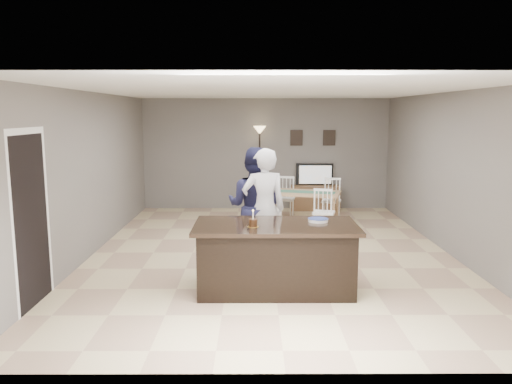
{
  "coord_description": "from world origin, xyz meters",
  "views": [
    {
      "loc": [
        -0.29,
        -8.22,
        2.35
      ],
      "look_at": [
        -0.26,
        -0.3,
        1.09
      ],
      "focal_mm": 35.0,
      "sensor_mm": 36.0,
      "label": 1
    }
  ],
  "objects_px": {
    "tv_console": "(315,198)",
    "man": "(254,206)",
    "woman": "(264,209)",
    "floor_lamp": "(260,145)",
    "plate_stack": "(318,220)",
    "kitchen_island": "(276,257)",
    "birthday_cake": "(253,223)",
    "dining_table": "(303,198)",
    "television": "(315,175)"
  },
  "relations": [
    {
      "from": "plate_stack",
      "to": "tv_console",
      "type": "bearing_deg",
      "value": 83.46
    },
    {
      "from": "tv_console",
      "to": "man",
      "type": "bearing_deg",
      "value": -108.71
    },
    {
      "from": "woman",
      "to": "man",
      "type": "relative_size",
      "value": 1.0
    },
    {
      "from": "kitchen_island",
      "to": "birthday_cake",
      "type": "xyz_separation_m",
      "value": [
        -0.3,
        -0.15,
        0.5
      ]
    },
    {
      "from": "kitchen_island",
      "to": "tv_console",
      "type": "bearing_deg",
      "value": 77.84
    },
    {
      "from": "kitchen_island",
      "to": "birthday_cake",
      "type": "relative_size",
      "value": 9.6
    },
    {
      "from": "woman",
      "to": "birthday_cake",
      "type": "bearing_deg",
      "value": 70.23
    },
    {
      "from": "tv_console",
      "to": "birthday_cake",
      "type": "xyz_separation_m",
      "value": [
        -1.5,
        -5.72,
        0.65
      ]
    },
    {
      "from": "television",
      "to": "woman",
      "type": "distance_m",
      "value": 4.85
    },
    {
      "from": "plate_stack",
      "to": "floor_lamp",
      "type": "xyz_separation_m",
      "value": [
        -0.73,
        5.41,
        0.66
      ]
    },
    {
      "from": "woman",
      "to": "dining_table",
      "type": "xyz_separation_m",
      "value": [
        0.88,
        2.91,
        -0.33
      ]
    },
    {
      "from": "woman",
      "to": "dining_table",
      "type": "height_order",
      "value": "woman"
    },
    {
      "from": "woman",
      "to": "dining_table",
      "type": "bearing_deg",
      "value": -118.55
    },
    {
      "from": "kitchen_island",
      "to": "man",
      "type": "distance_m",
      "value": 1.31
    },
    {
      "from": "tv_console",
      "to": "man",
      "type": "distance_m",
      "value": 4.67
    },
    {
      "from": "man",
      "to": "floor_lamp",
      "type": "bearing_deg",
      "value": -70.67
    },
    {
      "from": "dining_table",
      "to": "floor_lamp",
      "type": "relative_size",
      "value": 0.99
    },
    {
      "from": "dining_table",
      "to": "floor_lamp",
      "type": "distance_m",
      "value": 2.15
    },
    {
      "from": "woman",
      "to": "floor_lamp",
      "type": "height_order",
      "value": "floor_lamp"
    },
    {
      "from": "kitchen_island",
      "to": "man",
      "type": "height_order",
      "value": "man"
    },
    {
      "from": "tv_console",
      "to": "floor_lamp",
      "type": "height_order",
      "value": "floor_lamp"
    },
    {
      "from": "man",
      "to": "kitchen_island",
      "type": "bearing_deg",
      "value": 124.46
    },
    {
      "from": "man",
      "to": "floor_lamp",
      "type": "xyz_separation_m",
      "value": [
        0.13,
        4.37,
        0.66
      ]
    },
    {
      "from": "tv_console",
      "to": "plate_stack",
      "type": "height_order",
      "value": "plate_stack"
    },
    {
      "from": "man",
      "to": "television",
      "type": "bearing_deg",
      "value": -87.37
    },
    {
      "from": "kitchen_island",
      "to": "floor_lamp",
      "type": "bearing_deg",
      "value": 91.56
    },
    {
      "from": "man",
      "to": "dining_table",
      "type": "xyz_separation_m",
      "value": [
        1.02,
        2.69,
        -0.33
      ]
    },
    {
      "from": "television",
      "to": "floor_lamp",
      "type": "relative_size",
      "value": 0.45
    },
    {
      "from": "kitchen_island",
      "to": "woman",
      "type": "bearing_deg",
      "value": 98.13
    },
    {
      "from": "woman",
      "to": "floor_lamp",
      "type": "bearing_deg",
      "value": -101.53
    },
    {
      "from": "tv_console",
      "to": "plate_stack",
      "type": "bearing_deg",
      "value": -96.54
    },
    {
      "from": "plate_stack",
      "to": "floor_lamp",
      "type": "bearing_deg",
      "value": 97.69
    },
    {
      "from": "woman",
      "to": "plate_stack",
      "type": "xyz_separation_m",
      "value": [
        0.72,
        -0.82,
        0.0
      ]
    },
    {
      "from": "plate_stack",
      "to": "dining_table",
      "type": "height_order",
      "value": "plate_stack"
    },
    {
      "from": "floor_lamp",
      "to": "woman",
      "type": "bearing_deg",
      "value": -89.85
    },
    {
      "from": "woman",
      "to": "dining_table",
      "type": "relative_size",
      "value": 0.91
    },
    {
      "from": "television",
      "to": "plate_stack",
      "type": "relative_size",
      "value": 3.32
    },
    {
      "from": "tv_console",
      "to": "plate_stack",
      "type": "xyz_separation_m",
      "value": [
        -0.62,
        -5.42,
        0.62
      ]
    },
    {
      "from": "man",
      "to": "dining_table",
      "type": "height_order",
      "value": "man"
    },
    {
      "from": "birthday_cake",
      "to": "television",
      "type": "bearing_deg",
      "value": 75.49
    },
    {
      "from": "woman",
      "to": "plate_stack",
      "type": "distance_m",
      "value": 1.09
    },
    {
      "from": "woman",
      "to": "birthday_cake",
      "type": "xyz_separation_m",
      "value": [
        -0.16,
        -1.13,
        0.04
      ]
    },
    {
      "from": "dining_table",
      "to": "man",
      "type": "bearing_deg",
      "value": -95.85
    },
    {
      "from": "television",
      "to": "birthday_cake",
      "type": "bearing_deg",
      "value": 75.49
    },
    {
      "from": "television",
      "to": "tv_console",
      "type": "bearing_deg",
      "value": 90.0
    },
    {
      "from": "television",
      "to": "floor_lamp",
      "type": "distance_m",
      "value": 1.53
    },
    {
      "from": "plate_stack",
      "to": "floor_lamp",
      "type": "relative_size",
      "value": 0.13
    },
    {
      "from": "tv_console",
      "to": "man",
      "type": "xyz_separation_m",
      "value": [
        -1.48,
        -4.38,
        0.62
      ]
    },
    {
      "from": "tv_console",
      "to": "television",
      "type": "height_order",
      "value": "television"
    },
    {
      "from": "birthday_cake",
      "to": "dining_table",
      "type": "bearing_deg",
      "value": 75.52
    }
  ]
}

